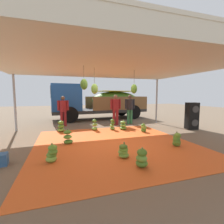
{
  "coord_description": "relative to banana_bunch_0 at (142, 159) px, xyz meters",
  "views": [
    {
      "loc": [
        -1.74,
        -5.21,
        1.68
      ],
      "look_at": [
        0.54,
        1.98,
        0.9
      ],
      "focal_mm": 25.8,
      "sensor_mm": 36.0,
      "label": 1
    }
  ],
  "objects": [
    {
      "name": "banana_bunch_0",
      "position": [
        0.0,
        0.0,
        0.0
      ],
      "size": [
        0.36,
        0.36,
        0.48
      ],
      "color": "#477523",
      "rests_on": "tarp_orange"
    },
    {
      "name": "cargo_truck_main",
      "position": [
        0.73,
        8.06,
        1.03
      ],
      "size": [
        6.66,
        2.74,
        2.4
      ],
      "color": "#2D2D2D",
      "rests_on": "ground"
    },
    {
      "name": "banana_bunch_7",
      "position": [
        1.83,
        3.27,
        -0.03
      ],
      "size": [
        0.33,
        0.33,
        0.43
      ],
      "color": "#477523",
      "rests_on": "tarp_orange"
    },
    {
      "name": "banana_bunch_8",
      "position": [
        -2.01,
        0.96,
        -0.0
      ],
      "size": [
        0.37,
        0.37,
        0.48
      ],
      "color": "#75A83D",
      "rests_on": "tarp_orange"
    },
    {
      "name": "banana_bunch_6",
      "position": [
        1.13,
        4.04,
        -0.02
      ],
      "size": [
        0.48,
        0.48,
        0.47
      ],
      "color": "#60932D",
      "rests_on": "tarp_orange"
    },
    {
      "name": "speaker_stack",
      "position": [
        4.45,
        3.15,
        0.45
      ],
      "size": [
        0.59,
        0.52,
        1.33
      ],
      "color": "black",
      "rests_on": "ground"
    },
    {
      "name": "tarp_orange",
      "position": [
        -0.01,
        1.98,
        -0.21
      ],
      "size": [
        5.32,
        5.49,
        0.01
      ],
      "primitive_type": "cube",
      "color": "#E05B23",
      "rests_on": "ground"
    },
    {
      "name": "banana_bunch_2",
      "position": [
        -0.24,
        4.31,
        0.03
      ],
      "size": [
        0.31,
        0.31,
        0.57
      ],
      "color": "#75A83D",
      "rests_on": "tarp_orange"
    },
    {
      "name": "worker_2",
      "position": [
        -1.65,
        5.9,
        0.74
      ],
      "size": [
        0.6,
        0.37,
        1.65
      ],
      "color": "maroon",
      "rests_on": "ground"
    },
    {
      "name": "tent_canopy",
      "position": [
        -0.01,
        1.9,
        2.41
      ],
      "size": [
        8.0,
        7.0,
        2.72
      ],
      "color": "#9EA0A5",
      "rests_on": "ground"
    },
    {
      "name": "banana_bunch_9",
      "position": [
        -1.79,
        4.48,
        0.02
      ],
      "size": [
        0.36,
        0.36,
        0.54
      ],
      "color": "#75A83D",
      "rests_on": "tarp_orange"
    },
    {
      "name": "ground_plane",
      "position": [
        -0.01,
        4.98,
        -0.22
      ],
      "size": [
        40.0,
        40.0,
        0.0
      ],
      "primitive_type": "plane",
      "color": "brown"
    },
    {
      "name": "worker_1",
      "position": [
        2.13,
        5.52,
        0.78
      ],
      "size": [
        0.63,
        0.38,
        1.71
      ],
      "color": "#337A4C",
      "rests_on": "ground"
    },
    {
      "name": "banana_bunch_3",
      "position": [
        1.84,
        1.05,
        0.0
      ],
      "size": [
        0.34,
        0.37,
        0.5
      ],
      "color": "#477523",
      "rests_on": "tarp_orange"
    },
    {
      "name": "banana_bunch_5",
      "position": [
        -0.18,
        0.71,
        -0.04
      ],
      "size": [
        0.37,
        0.4,
        0.41
      ],
      "color": "#6B9E38",
      "rests_on": "tarp_orange"
    },
    {
      "name": "worker_0",
      "position": [
        1.2,
        5.42,
        0.79
      ],
      "size": [
        0.63,
        0.39,
        1.73
      ],
      "color": "maroon",
      "rests_on": "ground"
    },
    {
      "name": "banana_bunch_4",
      "position": [
        -1.56,
        2.45,
        0.01
      ],
      "size": [
        0.43,
        0.43,
        0.53
      ],
      "color": "#477523",
      "rests_on": "tarp_orange"
    },
    {
      "name": "banana_bunch_1",
      "position": [
        0.61,
        4.18,
        0.03
      ],
      "size": [
        0.34,
        0.34,
        0.58
      ],
      "color": "#6B9E38",
      "rests_on": "tarp_orange"
    }
  ]
}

